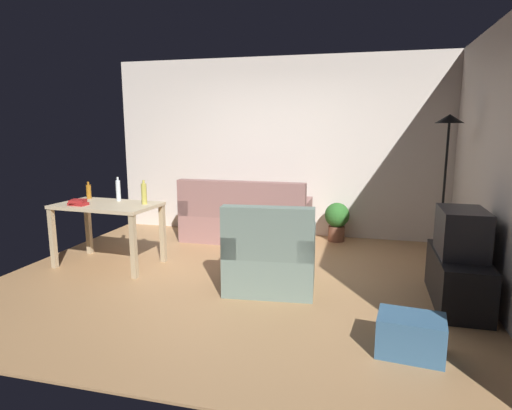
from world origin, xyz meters
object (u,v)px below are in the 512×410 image
storage_box (411,335)px  book_stack (78,203)px  desk (107,213)px  bottle_clear (118,190)px  bottle_amber (89,191)px  potted_plant (337,219)px  tv_stand (458,279)px  couch (246,220)px  torchiere_lamp (447,149)px  armchair (271,258)px  bottle_squat (144,193)px  tv (462,232)px

storage_box → book_stack: (-3.64, 1.14, 0.64)m
desk → bottle_clear: (0.03, 0.21, 0.24)m
bottle_amber → potted_plant: bearing=26.9°
tv_stand → bottle_clear: bearing=84.0°
tv_stand → bottle_amber: bottle_amber is taller
storage_box → bottle_clear: bottle_clear is taller
desk → couch: bearing=53.4°
torchiere_lamp → armchair: size_ratio=1.85×
couch → bottle_squat: bearing=58.9°
storage_box → bottle_squat: 3.33m
couch → potted_plant: bearing=-166.5°
torchiere_lamp → bottle_amber: (-4.33, -0.65, -0.56)m
desk → bottle_clear: bearing=86.1°
armchair → storage_box: (1.30, -1.05, -0.17)m
tv → desk: 3.90m
book_stack → torchiere_lamp: bearing=14.8°
armchair → book_stack: bearing=-7.8°
tv_stand → couch: bearing=56.6°
tv → desk: size_ratio=0.48×
torchiere_lamp → bottle_squat: bearing=-166.4°
potted_plant → book_stack: book_stack is taller
torchiere_lamp → potted_plant: (-1.28, 0.89, -1.08)m
couch → torchiere_lamp: torchiere_lamp is taller
tv_stand → bottle_amber: (-4.33, 0.47, 0.61)m
tv → bottle_squat: 3.46m
torchiere_lamp → potted_plant: torchiere_lamp is taller
couch → storage_box: 3.50m
bottle_clear → book_stack: bearing=-127.8°
bottle_squat → torchiere_lamp: bearing=13.6°
storage_box → bottle_squat: bearing=154.4°
storage_box → bottle_amber: (-3.81, 1.58, 0.70)m
bottle_squat → book_stack: bottle_squat is taller
desk → potted_plant: bearing=39.1°
tv_stand → bottle_amber: 4.39m
couch → tv: size_ratio=3.07×
couch → torchiere_lamp: 2.87m
potted_plant → storage_box: potted_plant is taller
tv → bottle_amber: size_ratio=2.76×
couch → armchair: bearing=113.6°
bottle_amber → bottle_squat: (0.88, -0.18, 0.03)m
potted_plant → tv_stand: bearing=-57.6°
torchiere_lamp → bottle_amber: torchiere_lamp is taller
potted_plant → armchair: armchair is taller
bottle_amber → bottle_squat: bottle_squat is taller
tv → bottle_amber: (-4.33, 0.47, 0.15)m
potted_plant → storage_box: 3.22m
tv → bottle_clear: bottle_clear is taller
storage_box → book_stack: 3.87m
armchair → bottle_amber: bottle_amber is taller
storage_box → book_stack: size_ratio=2.16×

